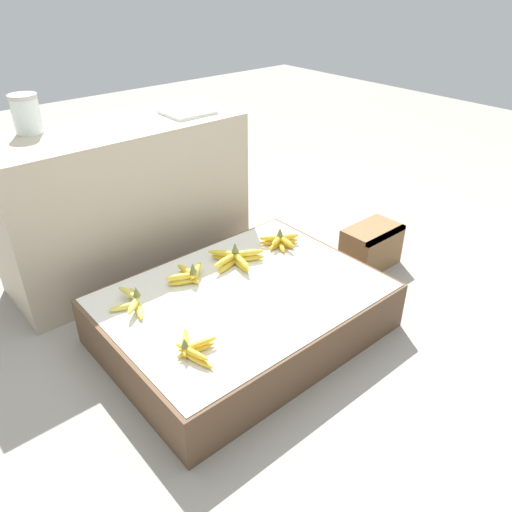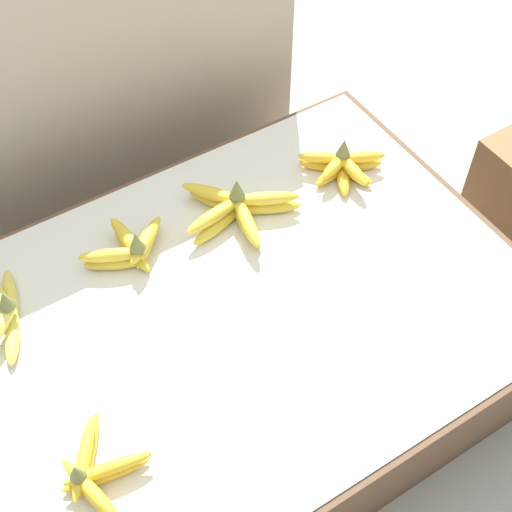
# 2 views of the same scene
# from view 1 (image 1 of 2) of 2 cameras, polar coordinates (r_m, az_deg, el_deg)

# --- Properties ---
(ground_plane) EXTENTS (10.00, 10.00, 0.00)m
(ground_plane) POSITION_cam_1_polar(r_m,az_deg,el_deg) (2.42, -1.43, -8.82)
(ground_plane) COLOR gray
(display_platform) EXTENTS (1.24, 0.91, 0.24)m
(display_platform) POSITION_cam_1_polar(r_m,az_deg,el_deg) (2.35, -1.46, -6.54)
(display_platform) COLOR brown
(display_platform) RESTS_ON ground_plane
(back_vendor_table) EXTENTS (1.31, 0.50, 0.83)m
(back_vendor_table) POSITION_cam_1_polar(r_m,az_deg,el_deg) (2.80, -14.71, 5.99)
(back_vendor_table) COLOR tan
(back_vendor_table) RESTS_ON ground_plane
(wooden_crate) EXTENTS (0.33, 0.21, 0.24)m
(wooden_crate) POSITION_cam_1_polar(r_m,az_deg,el_deg) (2.94, 13.00, 1.07)
(wooden_crate) COLOR olive
(wooden_crate) RESTS_ON ground_plane
(banana_bunch_front_left) EXTENTS (0.17, 0.25, 0.09)m
(banana_bunch_front_left) POSITION_cam_1_polar(r_m,az_deg,el_deg) (1.95, -7.36, -10.40)
(banana_bunch_front_left) COLOR gold
(banana_bunch_front_left) RESTS_ON display_platform
(banana_bunch_middle_left) EXTENTS (0.17, 0.24, 0.10)m
(banana_bunch_middle_left) POSITION_cam_1_polar(r_m,az_deg,el_deg) (2.23, -13.95, -5.03)
(banana_bunch_middle_left) COLOR #DBCC4C
(banana_bunch_middle_left) RESTS_ON display_platform
(banana_bunch_middle_midleft) EXTENTS (0.22, 0.16, 0.11)m
(banana_bunch_middle_midleft) POSITION_cam_1_polar(r_m,az_deg,el_deg) (2.35, -7.69, -2.12)
(banana_bunch_middle_midleft) COLOR gold
(banana_bunch_middle_midleft) RESTS_ON display_platform
(banana_bunch_middle_midright) EXTENTS (0.29, 0.26, 0.11)m
(banana_bunch_middle_midright) POSITION_cam_1_polar(r_m,az_deg,el_deg) (2.46, -2.39, -0.28)
(banana_bunch_middle_midright) COLOR gold
(banana_bunch_middle_midright) RESTS_ON display_platform
(banana_bunch_middle_right) EXTENTS (0.20, 0.18, 0.10)m
(banana_bunch_middle_right) POSITION_cam_1_polar(r_m,az_deg,el_deg) (2.62, 2.79, 1.71)
(banana_bunch_middle_right) COLOR gold
(banana_bunch_middle_right) RESTS_ON display_platform
(glass_jar) EXTENTS (0.13, 0.13, 0.18)m
(glass_jar) POSITION_cam_1_polar(r_m,az_deg,el_deg) (2.65, -24.78, 14.54)
(glass_jar) COLOR silver
(glass_jar) RESTS_ON back_vendor_table
(foam_tray_white) EXTENTS (0.24, 0.22, 0.02)m
(foam_tray_white) POSITION_cam_1_polar(r_m,az_deg,el_deg) (2.80, -7.83, 15.99)
(foam_tray_white) COLOR white
(foam_tray_white) RESTS_ON back_vendor_table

